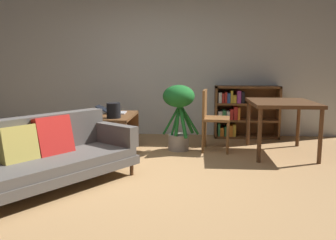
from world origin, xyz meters
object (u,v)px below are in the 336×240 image
Objects in this scene: media_console at (118,133)px; fabric_couch at (40,155)px; desk_speaker at (114,110)px; dining_table at (282,107)px; open_laptop at (113,111)px; bookshelf at (241,112)px; potted_floor_plant at (179,108)px; dining_chair_near at (212,116)px.

fabric_couch is at bearing -105.66° from media_console.
dining_table is at bearing 8.59° from desk_speaker.
open_laptop is 0.52m from desk_speaker.
desk_speaker is 0.19× the size of bookshelf.
potted_floor_plant is 0.88× the size of bookshelf.
desk_speaker is at bearing -152.75° from potted_floor_plant.
dining_chair_near is at bearing 173.44° from dining_table.
media_console is at bearing 74.34° from fabric_couch.
media_console is 2.28× the size of open_laptop.
dining_chair_near is at bearing 6.58° from media_console.
bookshelf is at bearing 31.66° from media_console.
desk_speaker reaches higher than open_laptop.
dining_table is at bearing -6.56° from dining_chair_near.
dining_table is 0.99× the size of bookshelf.
media_console is 2.34m from bookshelf.
dining_table is (2.39, 0.36, 0.03)m from desk_speaker.
media_console is 0.99m from potted_floor_plant.
media_console is 1.14× the size of dining_chair_near.
dining_table is 1.21× the size of dining_chair_near.
dining_chair_near is at bearing -0.79° from open_laptop.
potted_floor_plant is 1.53m from bookshelf.
desk_speaker reaches higher than media_console.
potted_floor_plant is at bearing -134.92° from bookshelf.
media_console is 0.38m from open_laptop.
desk_speaker is at bearing -171.41° from dining_table.
open_laptop is (-0.11, 0.18, 0.31)m from media_console.
desk_speaker is at bearing -141.99° from bookshelf.
open_laptop is 0.41× the size of dining_table.
desk_speaker is (0.13, -0.50, 0.08)m from open_laptop.
media_console is at bearing -173.42° from dining_chair_near.
bookshelf is (1.98, 1.22, 0.19)m from media_console.
dining_table is (2.52, -0.14, 0.11)m from open_laptop.
bookshelf is (-0.42, 1.17, -0.23)m from dining_table.
media_console is 1.06× the size of potted_floor_plant.
open_laptop is at bearing -153.63° from bookshelf.
dining_chair_near is at bearing 44.14° from fabric_couch.
potted_floor_plant is at bearing 176.24° from dining_table.
open_laptop is (0.35, 1.83, 0.23)m from fabric_couch.
dining_chair_near is (1.39, 0.48, -0.12)m from desk_speaker.
dining_table reaches higher than desk_speaker.
desk_speaker is 0.19× the size of dining_table.
fabric_couch is at bearing -127.36° from potted_floor_plant.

